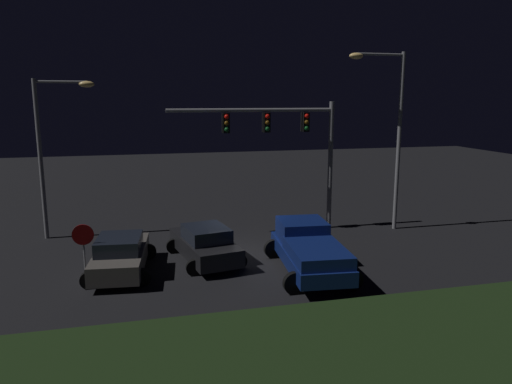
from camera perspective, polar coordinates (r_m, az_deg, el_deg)
The scene contains 9 objects.
ground_plane at distance 21.24m, azimuth -1.80°, elevation -7.24°, with size 80.00×80.00×0.00m, color black.
grass_median at distance 13.63m, azimuth 6.18°, elevation -18.01°, with size 26.17×5.46×0.10m, color black.
pickup_truck at distance 18.90m, azimuth 6.18°, elevation -6.45°, with size 3.21×5.56×1.80m.
car_sedan at distance 20.15m, azimuth -6.05°, elevation -6.12°, with size 3.00×4.66×1.51m.
car_sedan_far at distance 19.39m, azimuth -15.72°, elevation -7.16°, with size 2.78×4.56×1.51m.
traffic_signal_gantry at distance 23.95m, azimuth 3.45°, elevation 6.79°, with size 8.32×0.56×6.50m.
street_lamp_left at distance 24.63m, azimuth -22.98°, elevation 5.87°, with size 2.72×0.44×7.55m.
street_lamp_right at distance 25.03m, azimuth 15.53°, elevation 8.12°, with size 2.96×0.44×8.88m.
stop_sign at distance 18.48m, azimuth -19.73°, elevation -5.63°, with size 0.76×0.08×2.23m.
Camera 1 is at (-4.20, -19.74, 6.65)m, focal length 33.83 mm.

